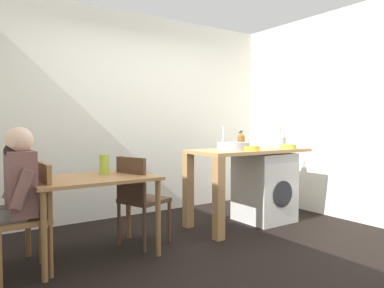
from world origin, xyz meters
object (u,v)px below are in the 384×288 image
Objects in this scene: washing_machine at (264,187)px; bottle_tall_green at (241,141)px; bottle_squat_brown at (240,141)px; dining_table at (93,187)px; utensil_crock at (282,142)px; chair_person_seat at (31,212)px; chair_opposite at (139,196)px; colander at (288,146)px; mixing_bowl at (251,148)px; vase at (104,164)px; seated_person at (9,194)px.

bottle_tall_green reaches higher than washing_machine.
bottle_tall_green reaches higher than bottle_squat_brown.
utensil_crock reaches higher than dining_table.
chair_person_seat and chair_opposite have the same top height.
utensil_crock reaches higher than bottle_tall_green.
washing_machine is 0.59m from colander.
chair_person_seat reaches higher than dining_table.
utensil_crock is 1.50× the size of colander.
mixing_bowl reaches higher than chair_opposite.
bottle_tall_green is at bearing 0.76° from vase.
colander is at bearing 64.87° from chair_opposite.
chair_opposite is 1.41m from mixing_bowl.
bottle_squat_brown is (0.09, 0.12, -0.01)m from bottle_tall_green.
chair_person_seat is at bearing -169.57° from dining_table.
mixing_bowl is at bearing -110.93° from bottle_tall_green.
colander is at bearing -91.53° from seated_person.
colander reaches higher than mixing_bowl.
bottle_squat_brown is (1.53, 0.22, 0.50)m from chair_opposite.
bottle_tall_green is 0.15m from bottle_squat_brown.
mixing_bowl is at bearing -162.26° from utensil_crock.
seated_person is 3.13m from colander.
colander is at bearing -4.81° from dining_table.
washing_machine is 4.30× the size of colander.
seated_person reaches higher than bottle_squat_brown.
dining_table is 1.84m from mixing_bowl.
dining_table is 1.22× the size of chair_opposite.
chair_person_seat is at bearing -174.81° from bottle_tall_green.
dining_table is at bearing 175.19° from colander.
mixing_bowl is at bearing -91.64° from chair_person_seat.
washing_machine is at bearing 130.74° from colander.
dining_table is 2.06m from bottle_squat_brown.
dining_table is at bearing -146.31° from vase.
dining_table is 4.91× the size of bottle_tall_green.
chair_opposite is at bearing 3.17° from dining_table.
seated_person is 0.89m from vase.
mixing_bowl is at bearing 178.10° from colander.
vase is (0.70, 0.20, 0.33)m from chair_person_seat.
seated_person reaches higher than dining_table.
bottle_squat_brown is at bearing 64.52° from mixing_bowl.
seated_person is 5.36× the size of bottle_tall_green.
washing_machine is (2.93, 0.11, -0.24)m from seated_person.
bottle_tall_green is at bearing -84.79° from seated_person.
seated_person is at bearing 90.00° from chair_person_seat.
bottle_squat_brown is at bearing 4.56° from vase.
bottle_tall_green is 0.75× the size of utensil_crock.
mixing_bowl reaches higher than vase.
mixing_bowl is 0.65× the size of utensil_crock.
dining_table is 5.68× the size of mixing_bowl.
washing_machine is at bearing -20.08° from bottle_tall_green.
mixing_bowl is at bearing -154.47° from washing_machine.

